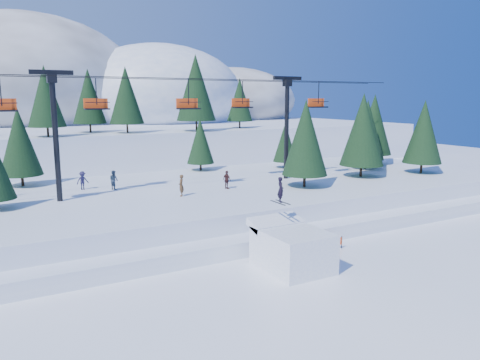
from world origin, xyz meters
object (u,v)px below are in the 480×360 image
chairlift (174,113)px  banner_far (327,229)px  jump_kicker (292,248)px  banner_near (324,243)px

chairlift → banner_far: size_ratio=16.14×
jump_kicker → banner_far: 7.95m
banner_near → banner_far: size_ratio=0.99×
jump_kicker → chairlift: chairlift is taller
jump_kicker → banner_far: bearing=34.0°
jump_kicker → chairlift: size_ratio=0.12×
jump_kicker → chairlift: bearing=95.1°
chairlift → banner_near: bearing=-68.9°
jump_kicker → banner_near: size_ratio=2.01×
chairlift → banner_far: bearing=-55.6°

